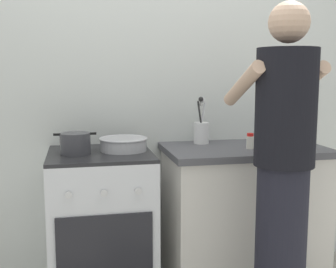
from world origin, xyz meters
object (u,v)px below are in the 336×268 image
(pot, at_px, (75,144))
(spice_bottle, at_px, (250,141))
(stove_range, at_px, (102,226))
(utensil_crock, at_px, (201,130))
(person, at_px, (283,173))
(mixing_bowl, at_px, (123,143))

(pot, height_order, spice_bottle, pot)
(spice_bottle, bearing_deg, stove_range, 175.36)
(utensil_crock, distance_m, person, 0.77)
(utensil_crock, distance_m, spice_bottle, 0.35)
(pot, bearing_deg, spice_bottle, -1.98)
(spice_bottle, height_order, person, person)
(mixing_bowl, xyz_separation_m, person, (0.74, -0.57, -0.08))
(spice_bottle, bearing_deg, person, -92.66)
(person, bearing_deg, utensil_crock, 106.22)
(stove_range, height_order, person, person)
(mixing_bowl, bearing_deg, stove_range, -170.15)
(mixing_bowl, distance_m, spice_bottle, 0.77)
(stove_range, relative_size, mixing_bowl, 3.11)
(stove_range, distance_m, pot, 0.53)
(person, bearing_deg, spice_bottle, 87.34)
(mixing_bowl, bearing_deg, pot, -167.61)
(spice_bottle, bearing_deg, utensil_crock, 132.78)
(mixing_bowl, xyz_separation_m, spice_bottle, (0.76, -0.10, 0.00))
(mixing_bowl, height_order, utensil_crock, utensil_crock)
(pot, bearing_deg, utensil_crock, 15.08)
(mixing_bowl, height_order, spice_bottle, spice_bottle)
(spice_bottle, bearing_deg, mixing_bowl, 172.70)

